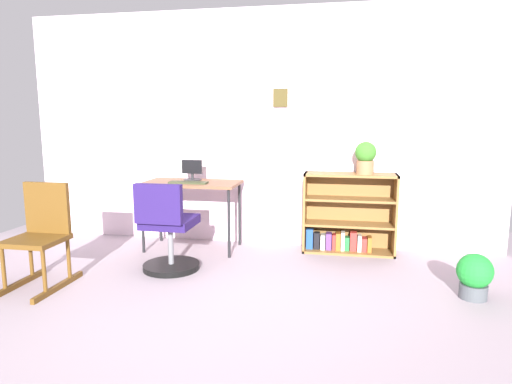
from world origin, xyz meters
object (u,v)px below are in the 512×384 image
(desk, at_px, (192,188))
(potted_plant_on_shelf, at_px, (366,157))
(keyboard, at_px, (188,182))
(potted_plant_floor, at_px, (475,275))
(bookshelf_low, at_px, (347,217))
(office_chair, at_px, (168,234))
(rocking_chair, at_px, (41,234))
(monitor, at_px, (192,172))

(desk, bearing_deg, potted_plant_on_shelf, 5.23)
(keyboard, height_order, potted_plant_floor, keyboard)
(bookshelf_low, distance_m, potted_plant_floor, 1.46)
(office_chair, height_order, rocking_chair, rocking_chair)
(keyboard, bearing_deg, rocking_chair, -128.39)
(office_chair, height_order, potted_plant_on_shelf, potted_plant_on_shelf)
(rocking_chair, height_order, potted_plant_floor, rocking_chair)
(bookshelf_low, bearing_deg, desk, -172.28)
(potted_plant_on_shelf, xyz_separation_m, potted_plant_floor, (0.80, -1.03, -0.81))
(keyboard, relative_size, bookshelf_low, 0.43)
(desk, height_order, monitor, monitor)
(keyboard, xyz_separation_m, potted_plant_floor, (2.56, -0.75, -0.54))
(monitor, xyz_separation_m, bookshelf_low, (1.64, 0.11, -0.45))
(monitor, bearing_deg, potted_plant_floor, -20.67)
(desk, bearing_deg, monitor, 104.79)
(desk, relative_size, rocking_chair, 1.17)
(desk, relative_size, potted_plant_on_shelf, 3.06)
(rocking_chair, bearing_deg, bookshelf_low, 30.33)
(keyboard, xyz_separation_m, office_chair, (0.01, -0.61, -0.38))
(potted_plant_on_shelf, bearing_deg, keyboard, -170.97)
(monitor, distance_m, office_chair, 0.96)
(bookshelf_low, bearing_deg, potted_plant_on_shelf, -19.79)
(monitor, distance_m, potted_plant_floor, 2.84)
(rocking_chair, bearing_deg, keyboard, 51.61)
(rocking_chair, xyz_separation_m, potted_plant_floor, (3.45, 0.37, -0.25))
(desk, xyz_separation_m, potted_plant_on_shelf, (1.77, 0.16, 0.34))
(desk, bearing_deg, bookshelf_low, 7.72)
(monitor, relative_size, keyboard, 0.56)
(rocking_chair, bearing_deg, potted_plant_floor, 6.12)
(potted_plant_floor, bearing_deg, keyboard, 163.61)
(office_chair, distance_m, bookshelf_low, 1.85)
(keyboard, height_order, bookshelf_low, bookshelf_low)
(bookshelf_low, xyz_separation_m, potted_plant_floor, (0.96, -1.09, -0.18))
(bookshelf_low, bearing_deg, keyboard, -168.16)
(office_chair, xyz_separation_m, potted_plant_on_shelf, (1.75, 0.89, 0.65))
(desk, height_order, keyboard, keyboard)
(monitor, bearing_deg, keyboard, -81.11)
(monitor, relative_size, rocking_chair, 0.26)
(desk, distance_m, keyboard, 0.14)
(desk, height_order, potted_plant_floor, desk)
(monitor, relative_size, potted_plant_floor, 0.62)
(rocking_chair, height_order, bookshelf_low, rocking_chair)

